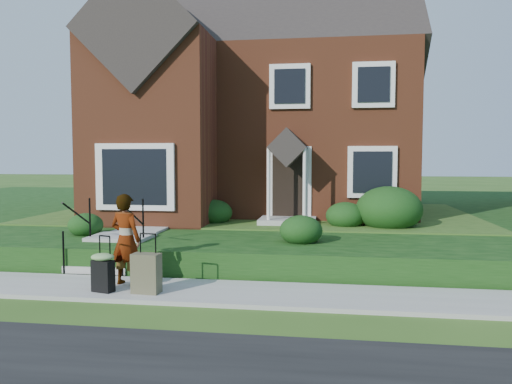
% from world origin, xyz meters
% --- Properties ---
extents(ground, '(120.00, 120.00, 0.00)m').
position_xyz_m(ground, '(0.00, 0.00, 0.00)').
color(ground, '#2D5119').
rests_on(ground, ground).
extents(sidewalk, '(60.00, 1.60, 0.08)m').
position_xyz_m(sidewalk, '(0.00, 0.00, 0.04)').
color(sidewalk, '#9E9B93').
rests_on(sidewalk, ground).
extents(terrace, '(44.00, 20.00, 0.60)m').
position_xyz_m(terrace, '(4.00, 10.90, 0.30)').
color(terrace, black).
rests_on(terrace, ground).
extents(walkway, '(1.20, 6.00, 0.06)m').
position_xyz_m(walkway, '(-2.50, 5.00, 0.63)').
color(walkway, '#9E9B93').
rests_on(walkway, terrace).
extents(main_house, '(10.40, 10.20, 9.40)m').
position_xyz_m(main_house, '(-0.21, 9.61, 5.26)').
color(main_house, brown).
rests_on(main_house, terrace).
extents(front_steps, '(1.40, 2.02, 1.50)m').
position_xyz_m(front_steps, '(-2.50, 1.84, 0.47)').
color(front_steps, '#9E9B93').
rests_on(front_steps, ground).
extents(foundation_shrubs, '(9.72, 4.20, 1.27)m').
position_xyz_m(foundation_shrubs, '(0.96, 4.99, 1.12)').
color(foundation_shrubs, '#103610').
rests_on(foundation_shrubs, terrace).
extents(woman, '(0.73, 0.57, 1.76)m').
position_xyz_m(woman, '(-1.48, 0.17, 0.96)').
color(woman, '#999999').
rests_on(woman, sidewalk).
extents(suitcase_black, '(0.50, 0.45, 1.03)m').
position_xyz_m(suitcase_black, '(-1.69, -0.37, 0.48)').
color(suitcase_black, black).
rests_on(suitcase_black, sidewalk).
extents(suitcase_olive, '(0.52, 0.32, 1.08)m').
position_xyz_m(suitcase_olive, '(-0.88, -0.34, 0.44)').
color(suitcase_olive, brown).
rests_on(suitcase_olive, sidewalk).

